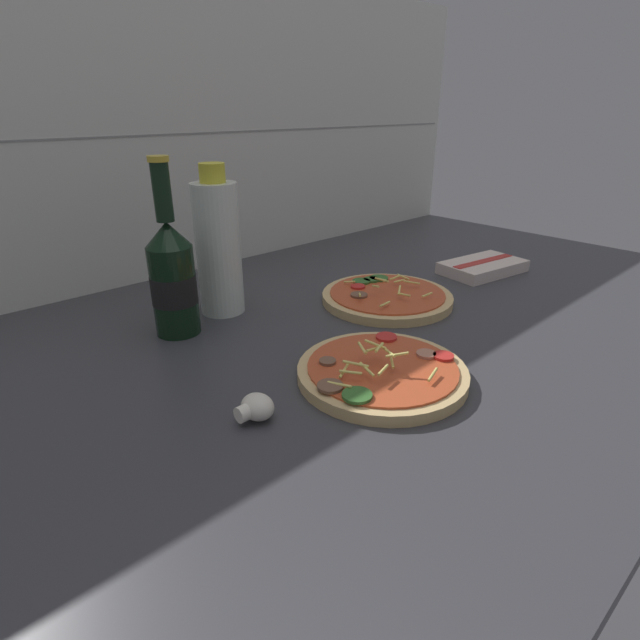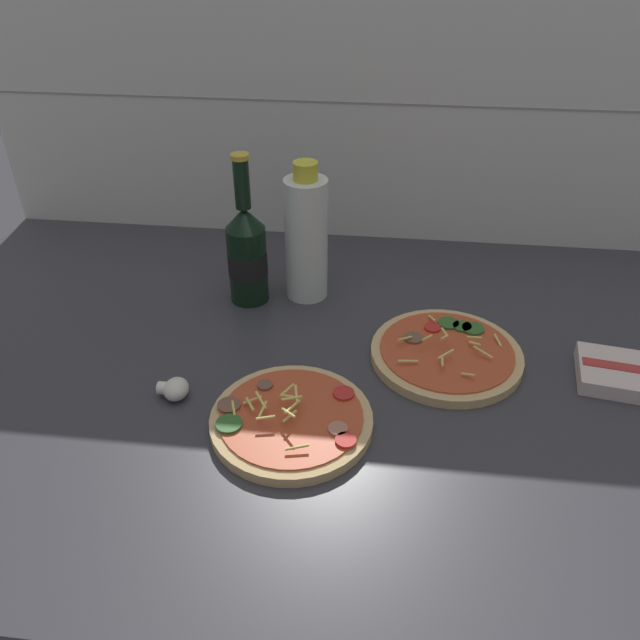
% 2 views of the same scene
% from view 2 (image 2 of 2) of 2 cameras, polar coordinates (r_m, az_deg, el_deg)
% --- Properties ---
extents(counter_slab, '(1.60, 0.90, 0.03)m').
position_cam_2_polar(counter_slab, '(0.96, 5.02, -5.31)').
color(counter_slab, '#38383D').
rests_on(counter_slab, ground).
extents(tile_backsplash, '(1.60, 0.01, 0.60)m').
position_cam_2_polar(tile_backsplash, '(1.24, 6.71, 19.08)').
color(tile_backsplash, silver).
rests_on(tile_backsplash, ground).
extents(pizza_near, '(0.22, 0.22, 0.05)m').
position_cam_2_polar(pizza_near, '(0.85, -2.84, -9.08)').
color(pizza_near, tan).
rests_on(pizza_near, counter_slab).
extents(pizza_far, '(0.23, 0.23, 0.05)m').
position_cam_2_polar(pizza_far, '(0.98, 11.30, -3.01)').
color(pizza_far, tan).
rests_on(pizza_far, counter_slab).
extents(beer_bottle, '(0.07, 0.07, 0.26)m').
position_cam_2_polar(beer_bottle, '(1.08, -6.85, 6.15)').
color(beer_bottle, black).
rests_on(beer_bottle, counter_slab).
extents(oil_bottle, '(0.07, 0.07, 0.25)m').
position_cam_2_polar(oil_bottle, '(1.07, -1.42, 7.57)').
color(oil_bottle, silver).
rests_on(oil_bottle, counter_slab).
extents(mushroom_left, '(0.04, 0.04, 0.03)m').
position_cam_2_polar(mushroom_left, '(0.92, -13.32, -6.14)').
color(mushroom_left, white).
rests_on(mushroom_left, counter_slab).
extents(dish_towel, '(0.19, 0.13, 0.03)m').
position_cam_2_polar(dish_towel, '(1.03, 27.13, -4.65)').
color(dish_towel, beige).
rests_on(dish_towel, counter_slab).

